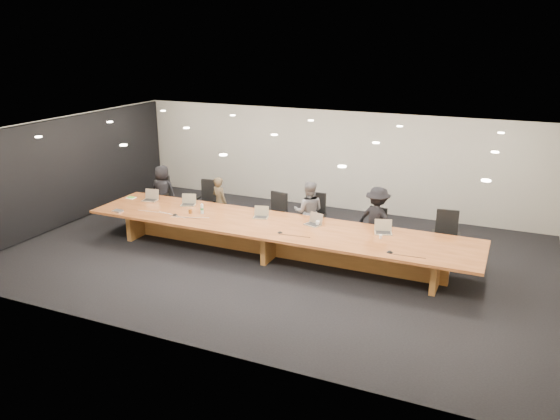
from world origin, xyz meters
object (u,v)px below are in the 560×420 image
(conference_table, at_px, (275,234))
(chair_right, at_px, (374,230))
(water_bottle, at_px, (202,209))
(laptop_b, at_px, (188,200))
(chair_mid_right, at_px, (312,218))
(person_a, at_px, (163,192))
(amber_mug, at_px, (190,211))
(chair_left, at_px, (207,202))
(laptop_d, at_px, (313,219))
(person_b, at_px, (220,202))
(chair_far_left, at_px, (157,197))
(chair_far_right, at_px, (446,237))
(person_d, at_px, (377,220))
(laptop_e, at_px, (384,227))
(paper_cup_near, at_px, (318,223))
(mic_right, at_px, (390,252))
(laptop_a, at_px, (150,195))
(chair_mid_left, at_px, (274,215))
(mic_center, at_px, (280,232))
(person_c, at_px, (309,212))
(av_box, at_px, (118,211))
(paper_cup_far, at_px, (381,237))
(mic_left, at_px, (175,214))
(laptop_c, at_px, (261,212))

(conference_table, height_order, chair_right, chair_right)
(water_bottle, bearing_deg, laptop_b, 148.14)
(chair_mid_right, relative_size, person_a, 0.82)
(conference_table, relative_size, amber_mug, 87.18)
(chair_left, relative_size, laptop_d, 3.36)
(person_b, bearing_deg, chair_far_left, 20.48)
(chair_far_right, xyz_separation_m, person_d, (-1.53, -0.05, 0.20))
(laptop_e, relative_size, paper_cup_near, 3.57)
(person_a, bearing_deg, laptop_b, 139.40)
(laptop_b, bearing_deg, mic_right, -29.45)
(chair_far_left, height_order, amber_mug, chair_far_left)
(water_bottle, height_order, paper_cup_near, water_bottle)
(chair_far_right, height_order, laptop_d, chair_far_right)
(chair_far_left, distance_m, laptop_a, 0.93)
(laptop_d, bearing_deg, chair_far_right, 36.45)
(chair_right, height_order, laptop_a, laptop_a)
(chair_mid_left, distance_m, mic_center, 1.84)
(conference_table, height_order, person_c, person_c)
(person_d, xyz_separation_m, water_bottle, (-3.93, -1.15, 0.09))
(chair_right, relative_size, person_a, 0.70)
(chair_far_right, bearing_deg, av_box, -172.53)
(person_a, bearing_deg, water_bottle, 139.43)
(person_d, height_order, av_box, person_d)
(person_d, bearing_deg, person_c, 15.01)
(laptop_e, relative_size, mic_right, 2.75)
(paper_cup_far, xyz_separation_m, mic_right, (0.35, -0.67, -0.02))
(laptop_a, height_order, paper_cup_near, laptop_a)
(person_b, height_order, mic_left, person_b)
(conference_table, bearing_deg, chair_left, 152.69)
(chair_right, distance_m, laptop_b, 4.61)
(laptop_a, bearing_deg, mic_left, -38.84)
(chair_left, distance_m, laptop_d, 3.53)
(chair_mid_left, bearing_deg, water_bottle, -130.72)
(laptop_b, distance_m, amber_mug, 0.66)
(person_a, relative_size, laptop_e, 3.97)
(person_a, height_order, paper_cup_far, person_a)
(laptop_d, height_order, paper_cup_far, laptop_d)
(person_b, height_order, laptop_a, person_b)
(chair_mid_right, relative_size, paper_cup_near, 11.66)
(chair_right, height_order, laptop_c, chair_right)
(paper_cup_near, bearing_deg, laptop_d, -161.60)
(laptop_d, xyz_separation_m, mic_center, (-0.47, -0.74, -0.12))
(chair_far_left, height_order, person_c, person_c)
(conference_table, xyz_separation_m, laptop_b, (-2.56, 0.43, 0.37))
(person_a, height_order, person_b, person_a)
(amber_mug, bearing_deg, laptop_b, 127.48)
(chair_far_left, distance_m, laptop_b, 1.68)
(chair_right, relative_size, laptop_e, 2.79)
(laptop_a, xyz_separation_m, laptop_d, (4.46, -0.07, -0.01))
(person_a, relative_size, laptop_a, 3.97)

